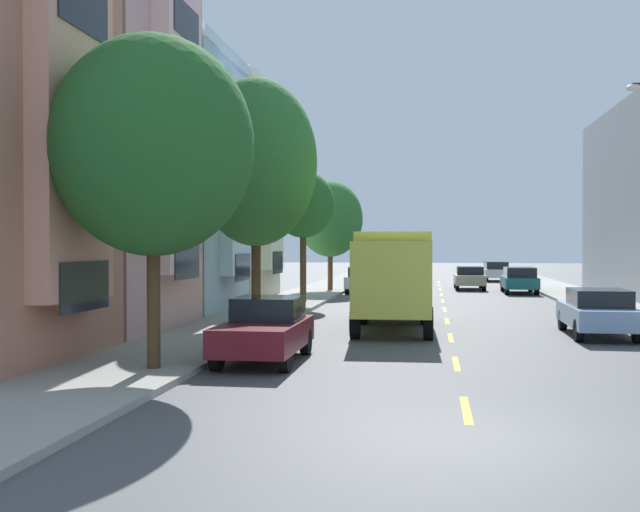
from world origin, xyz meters
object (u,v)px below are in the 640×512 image
object	(u,v)px
parked_suv_navy	(384,267)
street_tree_nearest	(153,146)
parked_wagon_white	(364,279)
parked_wagon_silver	(495,271)
parked_wagon_teal	(519,279)
street_tree_third	(303,205)
moving_champagne_sedan	(469,277)
parked_hatchback_forest	(379,273)
parked_hatchback_burgundy	(265,330)
street_tree_second	(256,162)
delivery_box_truck	(393,273)
parked_sedan_sky	(598,312)
street_tree_farthest	(330,219)

from	to	relation	value
parked_suv_navy	street_tree_nearest	bearing A→B (deg)	-92.63
parked_wagon_white	parked_wagon_silver	size ratio (longest dim) A/B	1.00
parked_wagon_white	parked_wagon_teal	size ratio (longest dim) A/B	1.00
street_tree_third	parked_wagon_teal	xyz separation A→B (m)	(10.83, 10.11, -3.81)
parked_suv_navy	moving_champagne_sedan	distance (m)	14.17
street_tree_nearest	parked_hatchback_forest	world-z (taller)	street_tree_nearest
parked_suv_navy	parked_hatchback_burgundy	xyz separation A→B (m)	(-0.13, -43.28, -0.23)
street_tree_second	parked_wagon_white	size ratio (longest dim) A/B	1.74
street_tree_third	parked_wagon_silver	distance (m)	27.62
delivery_box_truck	parked_wagon_white	bearing A→B (deg)	97.99
parked_wagon_teal	parked_sedan_sky	size ratio (longest dim) A/B	1.04
street_tree_second	parked_sedan_sky	xyz separation A→B (m)	(10.80, -1.11, -4.78)
street_tree_second	parked_wagon_silver	xyz separation A→B (m)	(10.74, 34.69, -4.72)
street_tree_farthest	parked_sedan_sky	distance (m)	23.14
parked_wagon_white	parked_hatchback_burgundy	xyz separation A→B (m)	(0.00, -26.53, -0.05)
parked_wagon_teal	moving_champagne_sedan	bearing A→B (deg)	127.27
parked_wagon_teal	parked_suv_navy	distance (m)	18.44
parked_wagon_white	parked_sedan_sky	distance (m)	22.08
delivery_box_truck	parked_suv_navy	distance (m)	35.73
street_tree_farthest	parked_wagon_white	size ratio (longest dim) A/B	1.35
parked_wagon_silver	parked_sedan_sky	distance (m)	35.79
street_tree_nearest	parked_suv_navy	distance (m)	45.61
parked_hatchback_forest	parked_hatchback_burgundy	size ratio (longest dim) A/B	1.01
street_tree_nearest	parked_suv_navy	world-z (taller)	street_tree_nearest
street_tree_nearest	parked_hatchback_burgundy	distance (m)	5.00
street_tree_second	parked_wagon_silver	bearing A→B (deg)	72.80
parked_suv_navy	parked_sedan_sky	xyz separation A→B (m)	(8.72, -36.97, -0.24)
parked_wagon_silver	street_tree_nearest	bearing A→B (deg)	-103.65
delivery_box_truck	street_tree_nearest	bearing A→B (deg)	-115.20
delivery_box_truck	parked_suv_navy	bearing A→B (deg)	94.03
parked_wagon_teal	parked_hatchback_burgundy	world-z (taller)	same
street_tree_third	delivery_box_truck	world-z (taller)	street_tree_third
street_tree_farthest	parked_sedan_sky	size ratio (longest dim) A/B	1.41
parked_suv_navy	parked_wagon_teal	bearing A→B (deg)	-61.69
parked_sedan_sky	parked_wagon_teal	bearing A→B (deg)	89.92
delivery_box_truck	parked_hatchback_forest	bearing A→B (deg)	94.78
street_tree_third	parked_suv_navy	world-z (taller)	street_tree_third
street_tree_second	parked_wagon_white	world-z (taller)	street_tree_second
parked_wagon_silver	parked_sedan_sky	bearing A→B (deg)	-89.90
parked_hatchback_burgundy	parked_wagon_teal	bearing A→B (deg)	71.83
street_tree_farthest	parked_wagon_teal	bearing A→B (deg)	3.08
street_tree_second	parked_sedan_sky	distance (m)	11.86
delivery_box_truck	parked_wagon_teal	world-z (taller)	delivery_box_truck
street_tree_nearest	parked_wagon_white	distance (m)	28.99
parked_suv_navy	parked_hatchback_burgundy	world-z (taller)	parked_suv_navy
street_tree_farthest	delivery_box_truck	world-z (taller)	street_tree_farthest
street_tree_second	parked_hatchback_burgundy	world-z (taller)	street_tree_second
delivery_box_truck	moving_champagne_sedan	xyz separation A→B (m)	(3.60, 22.85, -1.08)
street_tree_nearest	parked_hatchback_burgundy	world-z (taller)	street_tree_nearest
street_tree_nearest	parked_hatchback_forest	bearing A→B (deg)	86.81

